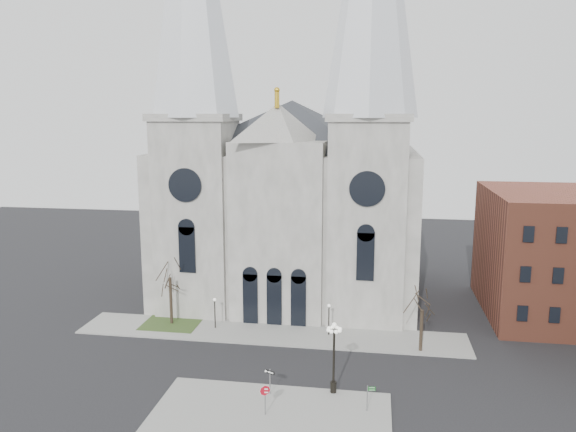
# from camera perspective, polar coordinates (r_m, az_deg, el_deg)

# --- Properties ---
(ground) EXTENTS (160.00, 160.00, 0.00)m
(ground) POSITION_cam_1_polar(r_m,az_deg,el_deg) (49.36, -4.33, -16.66)
(ground) COLOR black
(ground) RESTS_ON ground
(sidewalk_near) EXTENTS (18.00, 10.00, 0.14)m
(sidewalk_near) POSITION_cam_1_polar(r_m,az_deg,el_deg) (44.47, -1.90, -19.79)
(sidewalk_near) COLOR gray
(sidewalk_near) RESTS_ON ground
(sidewalk_far) EXTENTS (40.00, 6.00, 0.14)m
(sidewalk_far) POSITION_cam_1_polar(r_m,az_deg,el_deg) (59.12, -1.83, -11.84)
(sidewalk_far) COLOR gray
(sidewalk_far) RESTS_ON ground
(grass_patch) EXTENTS (6.00, 5.00, 0.18)m
(grass_patch) POSITION_cam_1_polar(r_m,az_deg,el_deg) (62.86, -11.72, -10.66)
(grass_patch) COLOR #2C411B
(grass_patch) RESTS_ON ground
(cathedral) EXTENTS (33.00, 26.66, 54.00)m
(cathedral) POSITION_cam_1_polar(r_m,az_deg,el_deg) (66.54, 0.01, 6.98)
(cathedral) COLOR gray
(cathedral) RESTS_ON ground
(bg_building_brick) EXTENTS (14.00, 18.00, 14.00)m
(bg_building_brick) POSITION_cam_1_polar(r_m,az_deg,el_deg) (69.38, 25.22, -3.48)
(bg_building_brick) COLOR brown
(bg_building_brick) RESTS_ON ground
(tree_left) EXTENTS (3.20, 3.20, 7.50)m
(tree_left) POSITION_cam_1_polar(r_m,az_deg,el_deg) (61.13, -11.91, -5.84)
(tree_left) COLOR black
(tree_left) RESTS_ON ground
(tree_right) EXTENTS (3.20, 3.20, 6.00)m
(tree_right) POSITION_cam_1_polar(r_m,az_deg,el_deg) (54.96, 13.48, -8.98)
(tree_right) COLOR black
(tree_right) RESTS_ON ground
(ped_lamp_left) EXTENTS (0.32, 0.32, 3.26)m
(ped_lamp_left) POSITION_cam_1_polar(r_m,az_deg,el_deg) (60.11, -7.45, -9.24)
(ped_lamp_left) COLOR black
(ped_lamp_left) RESTS_ON sidewalk_far
(ped_lamp_right) EXTENTS (0.32, 0.32, 3.26)m
(ped_lamp_right) POSITION_cam_1_polar(r_m,az_deg,el_deg) (58.00, 4.17, -9.92)
(ped_lamp_right) COLOR black
(ped_lamp_right) RESTS_ON sidewalk_far
(stop_sign) EXTENTS (0.86, 0.12, 2.40)m
(stop_sign) POSITION_cam_1_polar(r_m,az_deg,el_deg) (43.87, -2.34, -17.57)
(stop_sign) COLOR slate
(stop_sign) RESTS_ON sidewalk_near
(globe_lamp) EXTENTS (1.67, 1.67, 5.95)m
(globe_lamp) POSITION_cam_1_polar(r_m,az_deg,el_deg) (46.22, 4.69, -13.30)
(globe_lamp) COLOR black
(globe_lamp) RESTS_ON sidewalk_near
(one_way_sign) EXTENTS (0.88, 0.41, 2.14)m
(one_way_sign) POSITION_cam_1_polar(r_m,az_deg,el_deg) (46.81, -1.84, -16.04)
(one_way_sign) COLOR slate
(one_way_sign) RESTS_ON sidewalk_near
(street_name_sign) EXTENTS (0.65, 0.15, 2.03)m
(street_name_sign) POSITION_cam_1_polar(r_m,az_deg,el_deg) (45.00, 8.16, -17.63)
(street_name_sign) COLOR slate
(street_name_sign) RESTS_ON sidewalk_near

